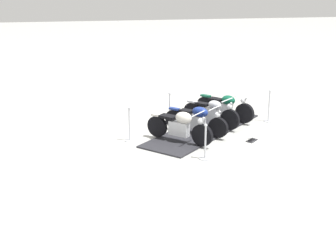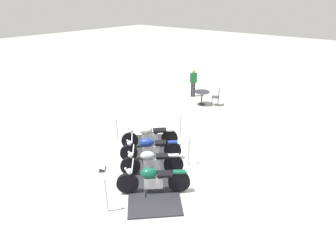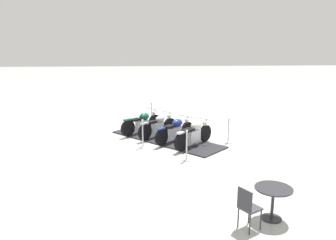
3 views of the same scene
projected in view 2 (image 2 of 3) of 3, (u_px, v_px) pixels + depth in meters
name	position (u px, v px, depth m)	size (l,w,h in m)	color
ground_plane	(152.00, 167.00, 10.00)	(80.00, 80.00, 0.00)	silver
display_platform	(152.00, 167.00, 9.99)	(5.07, 1.56, 0.05)	#28282D
motorcycle_cream	(149.00, 136.00, 11.09)	(1.65, 1.72, 0.98)	black
motorcycle_navy	(150.00, 148.00, 10.23)	(1.68, 1.70, 0.94)	black
motorcycle_chrome	(151.00, 162.00, 9.36)	(1.64, 1.53, 0.99)	black
motorcycle_forest	(152.00, 179.00, 8.49)	(1.77, 1.61, 1.00)	black
stanchion_right_front	(117.00, 134.00, 11.72)	(0.34, 0.34, 1.02)	silver
stanchion_right_rear	(107.00, 201.00, 7.77)	(0.32, 0.32, 1.14)	silver
stanchion_left_mid	(189.00, 157.00, 9.98)	(0.34, 0.34, 1.11)	silver
stanchion_left_front	(180.00, 131.00, 11.95)	(0.33, 0.33, 1.08)	silver
info_placard	(102.00, 168.00, 9.85)	(0.43, 0.43, 0.19)	#333338
cafe_table	(202.00, 95.00, 15.59)	(0.86, 0.86, 0.78)	#2D2D33
cafe_chair_near_table	(217.00, 96.00, 15.48)	(0.55, 0.55, 0.98)	#2D2D33
bystander_person	(193.00, 81.00, 16.72)	(0.44, 0.44, 1.68)	#23232D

